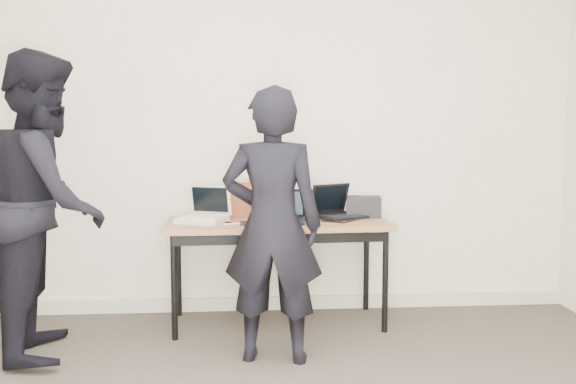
{
  "coord_description": "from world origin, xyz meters",
  "views": [
    {
      "loc": [
        -0.2,
        -2.43,
        1.38
      ],
      "look_at": [
        0.1,
        1.6,
        0.95
      ],
      "focal_mm": 40.0,
      "sensor_mm": 36.0,
      "label": 1
    }
  ],
  "objects": [
    {
      "name": "room",
      "position": [
        0.0,
        0.0,
        1.35
      ],
      "size": [
        4.6,
        4.6,
        2.8
      ],
      "color": "#3C352D",
      "rests_on": "ground"
    },
    {
      "name": "desk",
      "position": [
        0.05,
        1.89,
        0.66
      ],
      "size": [
        1.53,
        0.71,
        0.72
      ],
      "rotation": [
        0.0,
        0.0,
        0.04
      ],
      "color": "brown",
      "rests_on": "ground"
    },
    {
      "name": "laptop_beige",
      "position": [
        -0.45,
        1.9,
        0.77
      ],
      "size": [
        0.39,
        0.39,
        0.24
      ],
      "rotation": [
        0.0,
        0.0,
        -0.38
      ],
      "color": "beige",
      "rests_on": "desk"
    },
    {
      "name": "laptop_center",
      "position": [
        0.09,
        1.85,
        0.77
      ],
      "size": [
        0.31,
        0.3,
        0.22
      ],
      "rotation": [
        0.0,
        0.0,
        -0.11
      ],
      "color": "black",
      "rests_on": "desk"
    },
    {
      "name": "laptop_right",
      "position": [
        0.48,
        2.03,
        0.77
      ],
      "size": [
        0.43,
        0.42,
        0.23
      ],
      "rotation": [
        0.0,
        0.0,
        0.5
      ],
      "color": "black",
      "rests_on": "desk"
    },
    {
      "name": "leather_satchel",
      "position": [
        -0.13,
        2.12,
        0.85
      ],
      "size": [
        0.36,
        0.18,
        0.25
      ],
      "rotation": [
        0.0,
        0.0,
        0.02
      ],
      "color": "brown",
      "rests_on": "desk"
    },
    {
      "name": "tissue",
      "position": [
        -0.1,
        2.12,
        1.0
      ],
      "size": [
        0.14,
        0.12,
        0.08
      ],
      "primitive_type": "ellipsoid",
      "rotation": [
        0.0,
        0.0,
        -0.13
      ],
      "color": "white",
      "rests_on": "leather_satchel"
    },
    {
      "name": "equipment_box",
      "position": [
        0.68,
        2.08,
        0.79
      ],
      "size": [
        0.27,
        0.24,
        0.14
      ],
      "primitive_type": "cube",
      "rotation": [
        0.0,
        0.0,
        -0.16
      ],
      "color": "black",
      "rests_on": "desk"
    },
    {
      "name": "power_brick",
      "position": [
        -0.17,
        1.72,
        0.73
      ],
      "size": [
        0.07,
        0.05,
        0.03
      ],
      "primitive_type": "cube",
      "rotation": [
        0.0,
        0.0,
        0.01
      ],
      "color": "black",
      "rests_on": "desk"
    },
    {
      "name": "cables",
      "position": [
        0.1,
        1.88,
        0.72
      ],
      "size": [
        1.15,
        0.41,
        0.01
      ],
      "rotation": [
        0.0,
        0.0,
        -0.09
      ],
      "color": "black",
      "rests_on": "desk"
    },
    {
      "name": "person_typist",
      "position": [
        -0.02,
        1.22,
        0.8
      ],
      "size": [
        0.63,
        0.47,
        1.6
      ],
      "primitive_type": "imported",
      "rotation": [
        0.0,
        0.0,
        2.99
      ],
      "color": "black",
      "rests_on": "ground"
    },
    {
      "name": "person_observer",
      "position": [
        -1.36,
        1.48,
        0.9
      ],
      "size": [
        0.8,
        0.97,
        1.81
      ],
      "primitive_type": "imported",
      "rotation": [
        0.0,
        0.0,
        1.71
      ],
      "color": "black",
      "rests_on": "ground"
    },
    {
      "name": "baseboard",
      "position": [
        0.0,
        2.23,
        0.05
      ],
      "size": [
        4.5,
        0.03,
        0.1
      ],
      "primitive_type": "cube",
      "color": "#B6AE97",
      "rests_on": "ground"
    }
  ]
}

